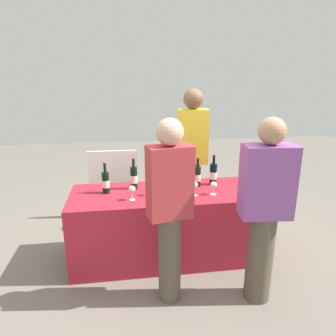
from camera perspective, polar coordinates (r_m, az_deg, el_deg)
name	(u,v)px	position (r m, az deg, el deg)	size (l,w,h in m)	color
ground_plane	(168,255)	(3.42, 0.00, -15.81)	(12.00, 12.00, 0.00)	slate
tasting_table	(168,224)	(3.24, 0.00, -10.41)	(1.94, 0.72, 0.72)	maroon
wine_bottle_0	(106,182)	(3.09, -11.48, -2.61)	(0.07, 0.07, 0.31)	black
wine_bottle_1	(134,178)	(3.16, -6.34, -1.78)	(0.07, 0.07, 0.32)	black
wine_bottle_2	(181,176)	(3.23, 2.51, -1.52)	(0.08, 0.08, 0.30)	black
wine_bottle_3	(197,176)	(3.24, 5.48, -1.52)	(0.07, 0.07, 0.30)	black
wine_bottle_4	(213,174)	(3.30, 8.38, -1.09)	(0.08, 0.08, 0.33)	black
wine_glass_0	(132,190)	(2.88, -6.68, -4.02)	(0.06, 0.06, 0.14)	silver
wine_glass_1	(151,185)	(2.97, -3.20, -3.24)	(0.06, 0.06, 0.14)	silver
wine_glass_2	(172,189)	(2.89, 0.82, -3.90)	(0.07, 0.07, 0.14)	silver
wine_glass_3	(195,186)	(2.98, 4.95, -3.26)	(0.06, 0.06, 0.14)	silver
wine_glass_4	(214,185)	(3.03, 8.45, -3.21)	(0.07, 0.07, 0.13)	silver
server_pouring	(192,154)	(3.65, 4.51, 2.58)	(0.37, 0.23, 1.71)	#3F3351
guest_0	(170,206)	(2.44, 0.31, -7.12)	(0.37, 0.25, 1.55)	brown
guest_1	(265,208)	(2.57, 17.47, -7.03)	(0.42, 0.26, 1.56)	brown
menu_board	(114,185)	(4.14, -10.02, -3.04)	(0.64, 0.03, 0.92)	white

